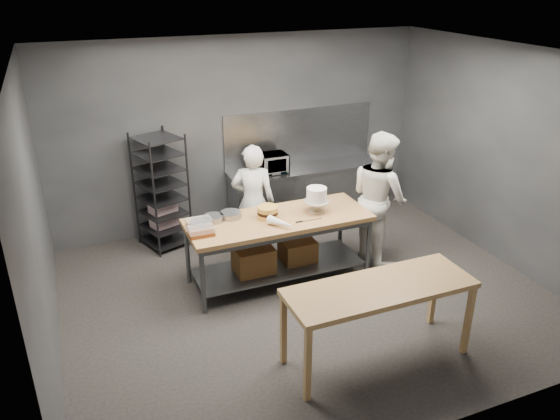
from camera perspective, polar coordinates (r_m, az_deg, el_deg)
name	(u,v)px	position (r m, az deg, el deg)	size (l,w,h in m)	color
ground	(306,294)	(7.18, 2.74, -8.77)	(6.00, 6.00, 0.00)	black
back_wall	(241,133)	(8.70, -4.07, 8.02)	(6.00, 0.04, 3.00)	#4C4F54
work_table	(276,242)	(7.20, -0.40, -3.35)	(2.40, 0.90, 0.92)	olive
near_counter	(380,293)	(5.77, 10.38, -8.53)	(2.00, 0.70, 0.90)	olive
back_counter	(306,193)	(9.11, 2.74, 1.82)	(2.60, 0.60, 0.90)	slate
splashback_panel	(299,136)	(9.07, 2.05, 7.75)	(2.60, 0.02, 0.90)	slate
speed_rack	(162,192)	(8.22, -12.28, 1.82)	(0.78, 0.81, 1.75)	black
chef_behind	(253,202)	(7.75, -2.83, 0.87)	(0.61, 0.40, 1.69)	white
chef_right	(379,197)	(7.76, 10.30, 1.32)	(0.91, 0.71, 1.88)	white
microwave	(270,163)	(8.66, -1.09, 4.88)	(0.54, 0.37, 0.30)	black
frosted_cake_stand	(317,196)	(7.16, 3.84, 1.42)	(0.34, 0.34, 0.34)	#AFA48C
layer_cake	(268,212)	(7.02, -1.30, -0.24)	(0.27, 0.27, 0.16)	gold
cake_pans	(216,218)	(6.99, -6.70, -0.89)	(0.69, 0.37, 0.07)	gray
piping_bag	(282,223)	(6.77, 0.17, -1.38)	(0.12, 0.12, 0.38)	white
offset_spatula	(305,221)	(6.96, 2.66, -1.15)	(0.36, 0.02, 0.02)	slate
pastry_clamshells	(200,227)	(6.74, -8.35, -1.78)	(0.35, 0.43, 0.11)	#95491D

